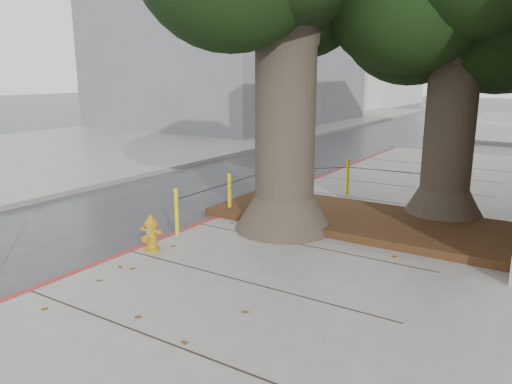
{
  "coord_description": "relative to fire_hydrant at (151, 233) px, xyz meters",
  "views": [
    {
      "loc": [
        4.57,
        -5.96,
        3.29
      ],
      "look_at": [
        -0.4,
        1.78,
        1.1
      ],
      "focal_mm": 35.0,
      "sensor_mm": 36.0,
      "label": 1
    }
  ],
  "objects": [
    {
      "name": "ground",
      "position": [
        1.66,
        -0.24,
        -0.48
      ],
      "size": [
        140.0,
        140.0,
        0.0
      ],
      "primitive_type": "plane",
      "color": "#28282B",
      "rests_on": "ground"
    },
    {
      "name": "bollard_ring",
      "position": [
        0.8,
        4.13,
        0.18
      ],
      "size": [
        3.79,
        5.39,
        0.95
      ],
      "color": "yellow",
      "rests_on": "sidewalk_main"
    },
    {
      "name": "planter_bed",
      "position": [
        2.56,
        3.66,
        -0.25
      ],
      "size": [
        6.4,
        2.6,
        0.16
      ],
      "primitive_type": "cube",
      "color": "black",
      "rests_on": "sidewalk_main"
    },
    {
      "name": "sidewalk_opposite",
      "position": [
        -12.34,
        9.76,
        -0.41
      ],
      "size": [
        14.0,
        60.0,
        0.15
      ],
      "primitive_type": "cube",
      "color": "slate",
      "rests_on": "ground"
    },
    {
      "name": "curb_red",
      "position": [
        -0.34,
        2.26,
        -0.41
      ],
      "size": [
        0.14,
        26.0,
        0.16
      ],
      "primitive_type": "cube",
      "color": "maroon",
      "rests_on": "ground"
    },
    {
      "name": "fire_hydrant",
      "position": [
        0.0,
        0.0,
        0.0
      ],
      "size": [
        0.36,
        0.33,
        0.69
      ],
      "rotation": [
        0.0,
        0.0,
        0.08
      ],
      "color": "orange",
      "rests_on": "sidewalk_main"
    },
    {
      "name": "building_far_white",
      "position": [
        -15.34,
        44.76,
        7.02
      ],
      "size": [
        12.0,
        18.0,
        15.0
      ],
      "primitive_type": "cube",
      "color": "silver",
      "rests_on": "ground"
    },
    {
      "name": "building_far_grey",
      "position": [
        -13.34,
        21.76,
        5.52
      ],
      "size": [
        12.0,
        16.0,
        12.0
      ],
      "primitive_type": "cube",
      "color": "slate",
      "rests_on": "ground"
    },
    {
      "name": "car_dark",
      "position": [
        -7.33,
        18.19,
        0.05
      ],
      "size": [
        1.7,
        3.78,
        1.07
      ],
      "primitive_type": "imported",
      "rotation": [
        0.0,
        0.0,
        0.05
      ],
      "color": "black",
      "rests_on": "ground"
    }
  ]
}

